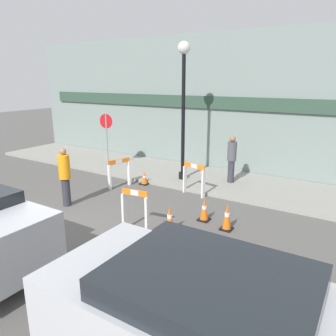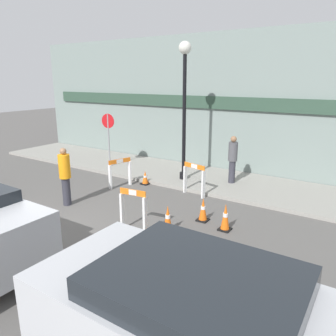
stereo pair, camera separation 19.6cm
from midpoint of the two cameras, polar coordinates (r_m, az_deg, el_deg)
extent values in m
plane|color=#565451|center=(9.00, -19.78, -10.15)|extent=(60.00, 60.00, 0.00)
cube|color=gray|center=(13.19, 1.39, -0.88)|extent=(18.00, 3.07, 0.11)
cube|color=gray|center=(14.10, 5.01, 11.25)|extent=(18.00, 0.12, 5.50)
cube|color=#2D4738|center=(14.00, 4.79, 11.43)|extent=(16.20, 0.10, 0.50)
cylinder|color=black|center=(12.25, 3.16, -1.31)|extent=(0.29, 0.29, 0.24)
cylinder|color=black|center=(11.82, 3.31, 8.52)|extent=(0.13, 0.13, 4.45)
sphere|color=silver|center=(11.78, 3.50, 20.19)|extent=(0.44, 0.44, 0.44)
cylinder|color=gray|center=(13.99, -9.87, 4.70)|extent=(0.06, 0.06, 2.20)
cylinder|color=red|center=(13.86, -10.03, 8.06)|extent=(0.60, 0.10, 0.60)
cube|color=white|center=(11.88, -6.19, -0.89)|extent=(0.14, 0.10, 0.87)
cube|color=white|center=(11.48, -9.57, -1.58)|extent=(0.14, 0.10, 0.87)
cube|color=orange|center=(11.54, -7.94, 1.21)|extent=(0.29, 0.83, 0.15)
cube|color=white|center=(11.54, -7.94, 1.21)|extent=(0.11, 0.26, 0.14)
cube|color=white|center=(8.43, -7.31, -7.49)|extent=(0.08, 0.14, 0.96)
cube|color=white|center=(8.11, -3.34, -8.32)|extent=(0.08, 0.14, 0.96)
cube|color=orange|center=(8.06, -5.46, -4.26)|extent=(0.72, 0.12, 0.15)
cube|color=white|center=(8.06, -5.46, -4.26)|extent=(0.22, 0.06, 0.13)
cube|color=white|center=(10.54, 6.71, -2.89)|extent=(0.09, 0.14, 0.92)
cube|color=white|center=(11.03, 3.52, -1.97)|extent=(0.09, 0.14, 0.92)
cube|color=orange|center=(10.63, 5.15, 0.32)|extent=(0.84, 0.21, 0.15)
cube|color=white|center=(10.63, 5.15, 0.32)|extent=(0.26, 0.09, 0.14)
cube|color=black|center=(8.43, 0.64, -10.80)|extent=(0.30, 0.30, 0.04)
cone|color=orange|center=(8.29, 0.65, -8.65)|extent=(0.22, 0.23, 0.65)
cylinder|color=white|center=(8.27, 0.65, -8.44)|extent=(0.13, 0.13, 0.09)
cube|color=black|center=(8.63, 10.51, -10.44)|extent=(0.30, 0.30, 0.04)
cone|color=orange|center=(8.48, 10.63, -8.26)|extent=(0.22, 0.22, 0.68)
cylinder|color=white|center=(8.46, 10.64, -8.05)|extent=(0.13, 0.13, 0.09)
cube|color=black|center=(9.07, 6.69, -8.97)|extent=(0.30, 0.30, 0.04)
cone|color=orange|center=(8.94, 6.76, -7.06)|extent=(0.22, 0.22, 0.61)
cylinder|color=white|center=(8.93, 6.76, -6.88)|extent=(0.13, 0.13, 0.09)
cube|color=black|center=(12.01, -3.51, -2.72)|extent=(0.30, 0.30, 0.04)
cone|color=orange|center=(11.94, -3.53, -1.58)|extent=(0.22, 0.22, 0.46)
cylinder|color=white|center=(11.93, -3.53, -1.47)|extent=(0.13, 0.13, 0.06)
cylinder|color=#33333D|center=(10.38, -16.74, -3.92)|extent=(0.34, 0.34, 0.86)
cylinder|color=orange|center=(10.15, -17.08, 0.28)|extent=(0.48, 0.48, 0.72)
sphere|color=#8E6647|center=(10.05, -17.28, 2.80)|extent=(0.28, 0.28, 0.20)
cylinder|color=#33333D|center=(11.93, 11.53, -0.64)|extent=(0.26, 0.26, 0.81)
cylinder|color=#4C4C51|center=(11.75, 11.72, 2.82)|extent=(0.35, 0.35, 0.67)
sphere|color=#8E6647|center=(11.67, 11.84, 4.95)|extent=(0.24, 0.24, 0.22)
cylinder|color=black|center=(7.51, -21.26, -12.99)|extent=(0.60, 0.18, 0.60)
cube|color=#1E2328|center=(3.83, 6.77, -20.87)|extent=(2.18, 1.69, 0.53)
cylinder|color=black|center=(5.67, -1.08, -21.93)|extent=(0.60, 0.18, 0.60)
camera|label=1|loc=(0.10, -89.46, 0.15)|focal=35.00mm
camera|label=2|loc=(0.10, 90.54, -0.15)|focal=35.00mm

